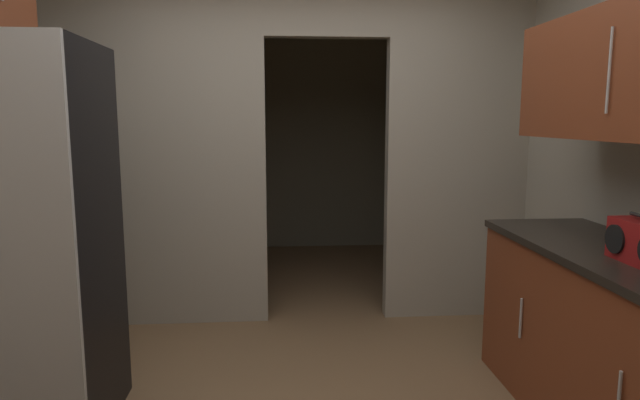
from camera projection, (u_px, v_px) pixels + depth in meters
name	position (u px, v px, depth m)	size (l,w,h in m)	color
kitchen_partition	(287.00, 131.00, 4.07)	(3.55, 0.12, 2.73)	#ADA899
adjoining_room_shell	(290.00, 135.00, 5.80)	(3.55, 2.50, 2.73)	gray
refrigerator	(24.00, 243.00, 2.63)	(0.73, 0.76, 1.90)	black
lower_cabinet_run	(625.00, 354.00, 2.53)	(0.63, 1.93, 0.92)	brown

